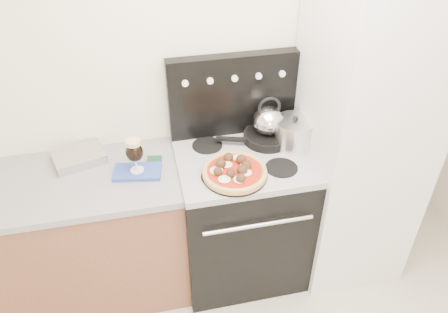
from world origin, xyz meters
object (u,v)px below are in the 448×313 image
object	(u,v)px
base_cabinet	(61,243)
beer_glass	(135,155)
fridge	(359,140)
oven_mitt	(137,172)
skillet	(267,137)
pizza_pan	(235,175)
stock_pot	(294,134)
stove_body	(241,217)
pizza	(235,171)
tea_kettle	(268,119)

from	to	relation	value
base_cabinet	beer_glass	bearing A→B (deg)	-2.92
fridge	beer_glass	bearing A→B (deg)	178.94
fridge	oven_mitt	bearing A→B (deg)	178.94
base_cabinet	skillet	bearing A→B (deg)	4.61
pizza_pan	beer_glass	bearing A→B (deg)	162.61
beer_glass	pizza_pan	xyz separation A→B (m)	(0.51, -0.16, -0.10)
fridge	stock_pot	size ratio (longest dim) A/B	8.49
pizza_pan	stove_body	bearing A→B (deg)	61.05
skillet	pizza	bearing A→B (deg)	-133.05
base_cabinet	tea_kettle	distance (m)	1.44
beer_glass	tea_kettle	size ratio (longest dim) A/B	1.00
pizza	skillet	world-z (taller)	pizza
fridge	tea_kettle	size ratio (longest dim) A/B	9.38
stove_body	oven_mitt	bearing A→B (deg)	-179.92
beer_glass	stock_pot	distance (m)	0.92
pizza	beer_glass	bearing A→B (deg)	162.61
beer_glass	pizza_pan	world-z (taller)	beer_glass
fridge	pizza	world-z (taller)	fridge
stove_body	oven_mitt	size ratio (longest dim) A/B	3.42
fridge	pizza_pan	size ratio (longest dim) A/B	5.43
oven_mitt	pizza_pan	distance (m)	0.53
beer_glass	skillet	xyz separation A→B (m)	(0.78, 0.13, -0.08)
stove_body	fridge	xyz separation A→B (m)	(0.70, -0.03, 0.51)
stove_body	skillet	distance (m)	0.55
fridge	tea_kettle	xyz separation A→B (m)	(-0.52, 0.15, 0.12)
fridge	pizza_pan	xyz separation A→B (m)	(-0.79, -0.14, -0.02)
base_cabinet	tea_kettle	size ratio (longest dim) A/B	7.16
stove_body	tea_kettle	distance (m)	0.67
stove_body	stock_pot	distance (m)	0.65
skillet	tea_kettle	distance (m)	0.13
beer_glass	stock_pot	bearing A→B (deg)	2.85
stove_body	beer_glass	bearing A→B (deg)	-179.92
oven_mitt	pizza	xyz separation A→B (m)	(0.51, -0.16, 0.04)
stove_body	oven_mitt	distance (m)	0.76
beer_glass	skillet	world-z (taller)	beer_glass
oven_mitt	tea_kettle	bearing A→B (deg)	9.42
base_cabinet	stove_body	bearing A→B (deg)	-1.30
stove_body	tea_kettle	xyz separation A→B (m)	(0.18, 0.13, 0.63)
base_cabinet	pizza	world-z (taller)	pizza
base_cabinet	tea_kettle	xyz separation A→B (m)	(1.29, 0.10, 0.64)
pizza_pan	base_cabinet	bearing A→B (deg)	169.65
stove_body	beer_glass	distance (m)	0.84
base_cabinet	fridge	size ratio (longest dim) A/B	0.76
beer_glass	pizza	distance (m)	0.54
stock_pot	stove_body	bearing A→B (deg)	-171.94
beer_glass	stock_pot	world-z (taller)	beer_glass
tea_kettle	stock_pot	size ratio (longest dim) A/B	0.91
skillet	oven_mitt	bearing A→B (deg)	-170.58
base_cabinet	oven_mitt	size ratio (longest dim) A/B	5.63
oven_mitt	stock_pot	bearing A→B (deg)	2.85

